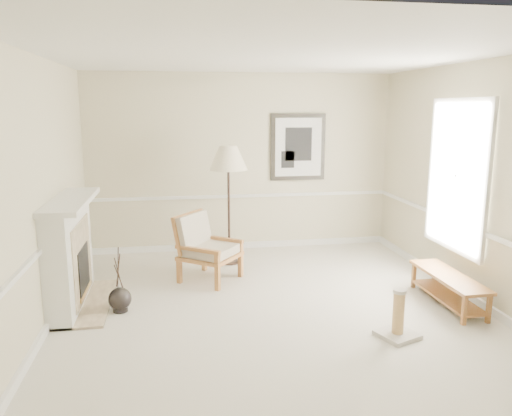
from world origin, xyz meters
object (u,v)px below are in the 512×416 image
at_px(floor_lamp, 228,161).
at_px(bench, 448,285).
at_px(armchair, 204,244).
at_px(floor_vase, 120,300).
at_px(scratching_post, 398,322).

height_order(floor_lamp, bench, floor_lamp).
bearing_deg(armchair, floor_vase, 170.40).
relative_size(armchair, scratching_post, 1.93).
height_order(floor_lamp, scratching_post, floor_lamp).
bearing_deg(scratching_post, floor_vase, 158.66).
height_order(floor_vase, scratching_post, floor_vase).
distance_m(floor_vase, scratching_post, 3.14).
bearing_deg(bench, floor_vase, 174.22).
height_order(armchair, bench, armchair).
xyz_separation_m(floor_vase, floor_lamp, (1.47, 1.66, 1.42)).
bearing_deg(floor_lamp, floor_vase, -131.55).
distance_m(floor_vase, floor_lamp, 2.63).
relative_size(bench, scratching_post, 2.47).
distance_m(armchair, scratching_post, 2.86).
relative_size(floor_vase, armchair, 0.78).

